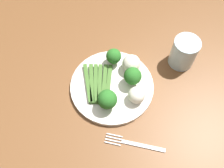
{
  "coord_description": "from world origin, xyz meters",
  "views": [
    {
      "loc": [
        -0.36,
        -0.05,
        1.43
      ],
      "look_at": [
        0.0,
        -0.04,
        0.77
      ],
      "focal_mm": 40.32,
      "sensor_mm": 36.0,
      "label": 1
    }
  ],
  "objects_px": {
    "cauliflower_near_fork": "(131,64)",
    "broccoli_front": "(133,76)",
    "dining_table": "(101,100)",
    "broccoli_right": "(107,100)",
    "asparagus_bundle": "(98,83)",
    "cauliflower_edge": "(137,95)",
    "broccoli_near_center": "(114,56)",
    "plate": "(112,86)",
    "water_glass": "(184,52)",
    "fork": "(134,144)"
  },
  "relations": [
    {
      "from": "broccoli_front",
      "to": "cauliflower_edge",
      "type": "relative_size",
      "value": 1.29
    },
    {
      "from": "asparagus_bundle",
      "to": "broccoli_right",
      "type": "bearing_deg",
      "value": -158.16
    },
    {
      "from": "asparagus_bundle",
      "to": "broccoli_front",
      "type": "distance_m",
      "value": 0.11
    },
    {
      "from": "dining_table",
      "to": "cauliflower_edge",
      "type": "xyz_separation_m",
      "value": [
        -0.04,
        -0.11,
        0.13
      ]
    },
    {
      "from": "broccoli_right",
      "to": "cauliflower_near_fork",
      "type": "height_order",
      "value": "broccoli_right"
    },
    {
      "from": "plate",
      "to": "broccoli_front",
      "type": "distance_m",
      "value": 0.07
    },
    {
      "from": "cauliflower_edge",
      "to": "dining_table",
      "type": "bearing_deg",
      "value": 68.82
    },
    {
      "from": "asparagus_bundle",
      "to": "dining_table",
      "type": "bearing_deg",
      "value": -119.01
    },
    {
      "from": "fork",
      "to": "water_glass",
      "type": "xyz_separation_m",
      "value": [
        0.28,
        -0.15,
        0.05
      ]
    },
    {
      "from": "broccoli_front",
      "to": "fork",
      "type": "distance_m",
      "value": 0.19
    },
    {
      "from": "asparagus_bundle",
      "to": "fork",
      "type": "relative_size",
      "value": 0.83
    },
    {
      "from": "broccoli_near_center",
      "to": "broccoli_right",
      "type": "relative_size",
      "value": 0.85
    },
    {
      "from": "broccoli_near_center",
      "to": "cauliflower_near_fork",
      "type": "relative_size",
      "value": 1.03
    },
    {
      "from": "fork",
      "to": "water_glass",
      "type": "distance_m",
      "value": 0.32
    },
    {
      "from": "broccoli_front",
      "to": "cauliflower_edge",
      "type": "xyz_separation_m",
      "value": [
        -0.05,
        -0.01,
        -0.01
      ]
    },
    {
      "from": "dining_table",
      "to": "broccoli_near_center",
      "type": "distance_m",
      "value": 0.17
    },
    {
      "from": "dining_table",
      "to": "broccoli_right",
      "type": "height_order",
      "value": "broccoli_right"
    },
    {
      "from": "plate",
      "to": "asparagus_bundle",
      "type": "height_order",
      "value": "asparagus_bundle"
    },
    {
      "from": "cauliflower_near_fork",
      "to": "broccoli_right",
      "type": "bearing_deg",
      "value": 153.06
    },
    {
      "from": "broccoli_front",
      "to": "broccoli_right",
      "type": "distance_m",
      "value": 0.1
    },
    {
      "from": "broccoli_front",
      "to": "water_glass",
      "type": "bearing_deg",
      "value": -58.96
    },
    {
      "from": "fork",
      "to": "cauliflower_edge",
      "type": "bearing_deg",
      "value": -81.87
    },
    {
      "from": "plate",
      "to": "cauliflower_near_fork",
      "type": "height_order",
      "value": "cauliflower_near_fork"
    },
    {
      "from": "cauliflower_near_fork",
      "to": "broccoli_near_center",
      "type": "bearing_deg",
      "value": 69.31
    },
    {
      "from": "broccoli_near_center",
      "to": "fork",
      "type": "distance_m",
      "value": 0.27
    },
    {
      "from": "broccoli_right",
      "to": "fork",
      "type": "bearing_deg",
      "value": -143.38
    },
    {
      "from": "dining_table",
      "to": "cauliflower_edge",
      "type": "bearing_deg",
      "value": -111.18
    },
    {
      "from": "fork",
      "to": "broccoli_near_center",
      "type": "bearing_deg",
      "value": -65.45
    },
    {
      "from": "broccoli_right",
      "to": "water_glass",
      "type": "relative_size",
      "value": 0.69
    },
    {
      "from": "plate",
      "to": "cauliflower_edge",
      "type": "distance_m",
      "value": 0.09
    },
    {
      "from": "cauliflower_near_fork",
      "to": "broccoli_front",
      "type": "bearing_deg",
      "value": -175.53
    },
    {
      "from": "plate",
      "to": "asparagus_bundle",
      "type": "relative_size",
      "value": 1.82
    },
    {
      "from": "asparagus_bundle",
      "to": "water_glass",
      "type": "xyz_separation_m",
      "value": [
        0.1,
        -0.26,
        0.03
      ]
    },
    {
      "from": "asparagus_bundle",
      "to": "broccoli_near_center",
      "type": "relative_size",
      "value": 2.4
    },
    {
      "from": "plate",
      "to": "cauliflower_near_fork",
      "type": "distance_m",
      "value": 0.09
    },
    {
      "from": "asparagus_bundle",
      "to": "fork",
      "type": "height_order",
      "value": "asparagus_bundle"
    },
    {
      "from": "asparagus_bundle",
      "to": "cauliflower_edge",
      "type": "height_order",
      "value": "cauliflower_edge"
    },
    {
      "from": "cauliflower_edge",
      "to": "fork",
      "type": "relative_size",
      "value": 0.3
    },
    {
      "from": "plate",
      "to": "broccoli_near_center",
      "type": "bearing_deg",
      "value": -0.6
    },
    {
      "from": "cauliflower_edge",
      "to": "plate",
      "type": "bearing_deg",
      "value": 59.15
    },
    {
      "from": "broccoli_front",
      "to": "broccoli_near_center",
      "type": "distance_m",
      "value": 0.09
    },
    {
      "from": "plate",
      "to": "cauliflower_near_fork",
      "type": "relative_size",
      "value": 4.5
    },
    {
      "from": "broccoli_near_center",
      "to": "cauliflower_edge",
      "type": "relative_size",
      "value": 1.17
    },
    {
      "from": "dining_table",
      "to": "broccoli_right",
      "type": "xyz_separation_m",
      "value": [
        -0.07,
        -0.03,
        0.15
      ]
    },
    {
      "from": "water_glass",
      "to": "fork",
      "type": "bearing_deg",
      "value": 152.1
    },
    {
      "from": "asparagus_bundle",
      "to": "broccoli_right",
      "type": "distance_m",
      "value": 0.08
    },
    {
      "from": "broccoli_right",
      "to": "cauliflower_near_fork",
      "type": "xyz_separation_m",
      "value": [
        0.13,
        -0.07,
        -0.01
      ]
    },
    {
      "from": "dining_table",
      "to": "fork",
      "type": "relative_size",
      "value": 8.33
    },
    {
      "from": "asparagus_bundle",
      "to": "fork",
      "type": "distance_m",
      "value": 0.21
    },
    {
      "from": "cauliflower_near_fork",
      "to": "water_glass",
      "type": "distance_m",
      "value": 0.17
    }
  ]
}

